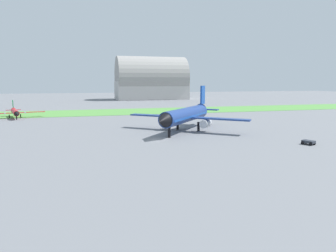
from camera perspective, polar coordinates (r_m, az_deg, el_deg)
name	(u,v)px	position (r m, az deg, el deg)	size (l,w,h in m)	color
ground_plane	(157,140)	(70.80, -2.07, -2.49)	(600.00, 600.00, 0.00)	slate
grass_taxiway_strip	(120,112)	(136.43, -8.65, 2.58)	(360.00, 28.00, 0.08)	#549342
airplane_midfield_jet	(187,115)	(82.69, 3.40, 2.01)	(26.97, 27.62, 11.77)	navy
airplane_taxiing_turboprop	(15,112)	(124.44, -26.12, 2.32)	(19.93, 17.19, 6.08)	red
baggage_cart_near_gate	(308,142)	(71.36, 24.22, -2.66)	(2.58, 2.89, 0.90)	#2D333D
hangar_distant	(151,81)	(231.60, -3.11, 8.16)	(50.80, 30.14, 30.90)	#BCB7B2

